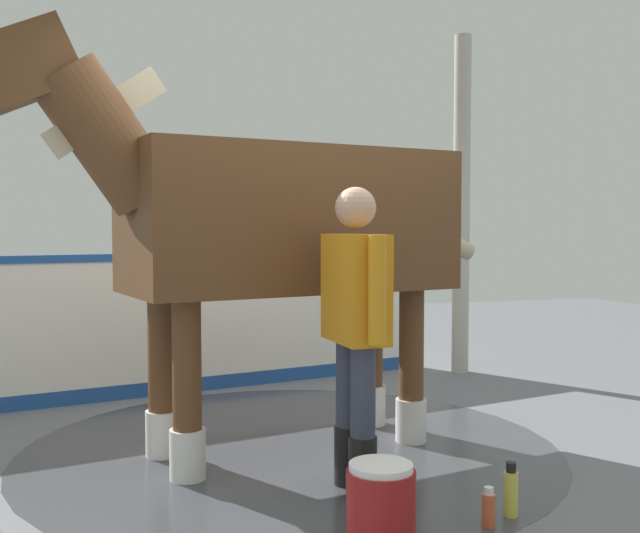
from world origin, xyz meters
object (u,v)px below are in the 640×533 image
Objects in this scene: wash_bucket at (381,506)px; bottle_spray at (489,509)px; bottle_shampoo at (511,492)px; horse at (273,225)px; handler at (355,319)px.

bottle_spray is (-0.56, -0.06, -0.10)m from wash_bucket.
wash_bucket is at bearing 5.80° from bottle_spray.
bottle_spray is at bearing 26.85° from bottle_shampoo.
horse is 0.97m from handler.
horse is 8.94× the size of wash_bucket.
bottle_spray is (0.17, 0.08, -0.04)m from bottle_shampoo.
bottle_spray is (-0.70, 1.43, -1.32)m from horse.
wash_bucket is at bearing 10.98° from bottle_shampoo.
handler reaches higher than bottle_shampoo.
handler is 1.14m from bottle_shampoo.
handler is (-0.26, 0.80, -0.49)m from horse.
horse is 2.05m from bottle_shampoo.
wash_bucket is 1.39× the size of bottle_shampoo.
horse is at bearing 104.85° from handler.
horse reaches higher than wash_bucket.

